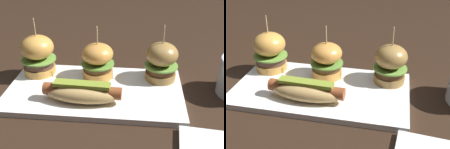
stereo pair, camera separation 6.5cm
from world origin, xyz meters
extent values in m
plane|color=black|center=(0.00, 0.00, 0.00)|extent=(3.00, 3.00, 0.00)
cube|color=white|center=(0.00, 0.00, 0.01)|extent=(0.42, 0.23, 0.01)
ellipsoid|color=tan|center=(-0.02, -0.06, 0.03)|extent=(0.17, 0.07, 0.04)
cylinder|color=brown|center=(-0.02, -0.06, 0.04)|extent=(0.17, 0.04, 0.03)
cube|color=olive|center=(-0.02, -0.06, 0.06)|extent=(0.12, 0.03, 0.01)
cylinder|color=gold|center=(-0.15, 0.07, 0.02)|extent=(0.08, 0.08, 0.02)
cylinder|color=#503528|center=(-0.15, 0.07, 0.04)|extent=(0.08, 0.08, 0.02)
cylinder|color=#6B9E3D|center=(-0.15, 0.07, 0.05)|extent=(0.09, 0.09, 0.00)
ellipsoid|color=gold|center=(-0.15, 0.07, 0.09)|extent=(0.08, 0.08, 0.06)
cylinder|color=tan|center=(-0.15, 0.07, 0.13)|extent=(0.00, 0.00, 0.06)
cylinder|color=gold|center=(0.00, 0.06, 0.02)|extent=(0.08, 0.08, 0.02)
cylinder|color=#54391E|center=(0.00, 0.06, 0.04)|extent=(0.07, 0.07, 0.01)
cylinder|color=#609338|center=(0.00, 0.06, 0.05)|extent=(0.08, 0.08, 0.00)
ellipsoid|color=gold|center=(0.00, 0.06, 0.08)|extent=(0.08, 0.08, 0.05)
cylinder|color=tan|center=(0.00, 0.06, 0.12)|extent=(0.00, 0.00, 0.06)
cylinder|color=#A0793F|center=(0.16, 0.06, 0.02)|extent=(0.08, 0.08, 0.02)
cylinder|color=#4F2F19|center=(0.16, 0.06, 0.04)|extent=(0.07, 0.07, 0.02)
cylinder|color=#6B9E3D|center=(0.16, 0.06, 0.05)|extent=(0.08, 0.08, 0.00)
ellipsoid|color=#A0793F|center=(0.16, 0.06, 0.08)|extent=(0.08, 0.08, 0.06)
cylinder|color=tan|center=(0.16, 0.06, 0.13)|extent=(0.00, 0.00, 0.06)
camera|label=1|loc=(0.10, -0.57, 0.37)|focal=45.35mm
camera|label=2|loc=(0.16, -0.56, 0.37)|focal=45.35mm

